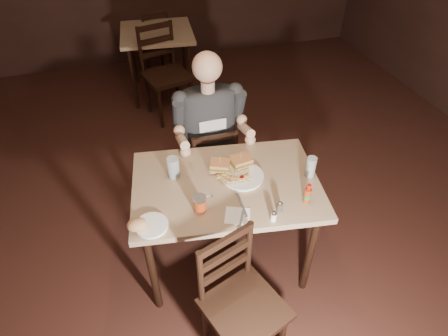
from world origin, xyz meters
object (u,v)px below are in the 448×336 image
object	(u,v)px
bg_chair_near	(167,76)
glass_right	(311,167)
chair_near	(245,309)
bg_table	(157,39)
bg_chair_far	(153,43)
dinner_plate	(242,177)
main_table	(226,193)
side_plate	(152,226)
hot_sauce	(308,193)
diner	(210,118)
chair_far	(210,165)
glass_left	(173,168)
syrup_dispenser	(200,204)

from	to	relation	value
bg_chair_near	glass_right	distance (m)	2.26
chair_near	bg_table	bearing A→B (deg)	69.47
bg_chair_far	dinner_plate	bearing A→B (deg)	79.03
main_table	bg_chair_far	distance (m)	3.19
bg_table	side_plate	bearing A→B (deg)	-98.73
bg_table	hot_sauce	size ratio (longest dim) A/B	6.48
bg_table	diner	world-z (taller)	diner
chair_far	dinner_plate	world-z (taller)	chair_far
chair_far	side_plate	xyz separation A→B (m)	(-0.53, -0.83, 0.36)
bg_table	glass_left	bearing A→B (deg)	-95.67
bg_chair_near	syrup_dispenser	size ratio (longest dim) A/B	9.84
bg_chair_near	dinner_plate	bearing A→B (deg)	-100.65
hot_sauce	side_plate	distance (m)	0.89
chair_near	bg_chair_far	distance (m)	3.82
glass_left	main_table	bearing A→B (deg)	-27.04
diner	dinner_plate	world-z (taller)	diner
glass_right	side_plate	distance (m)	1.02
hot_sauce	glass_left	bearing A→B (deg)	148.23
bg_chair_near	side_plate	size ratio (longest dim) A/B	5.51
glass_right	side_plate	size ratio (longest dim) A/B	0.78
chair_far	glass_left	distance (m)	0.71
main_table	side_plate	world-z (taller)	side_plate
chair_far	dinner_plate	distance (m)	0.69
chair_far	glass_right	distance (m)	0.94
main_table	glass_left	distance (m)	0.37
bg_table	side_plate	distance (m)	2.89
chair_near	diner	distance (m)	1.29
chair_far	bg_chair_far	size ratio (longest dim) A/B	0.99
dinner_plate	hot_sauce	bearing A→B (deg)	-45.89
hot_sauce	syrup_dispenser	xyz separation A→B (m)	(-0.61, 0.11, -0.02)
dinner_plate	chair_near	bearing A→B (deg)	-106.20
dinner_plate	syrup_dispenser	bearing A→B (deg)	-148.81
dinner_plate	glass_right	distance (m)	0.43
chair_near	diner	xyz separation A→B (m)	(0.12, 1.20, 0.46)
dinner_plate	glass_left	bearing A→B (deg)	162.04
diner	glass_right	world-z (taller)	diner
main_table	chair_far	xyz separation A→B (m)	(0.04, 0.60, -0.27)
bg_table	glass_left	xyz separation A→B (m)	(-0.25, -2.48, 0.16)
main_table	bg_table	size ratio (longest dim) A/B	1.44
chair_near	glass_left	xyz separation A→B (m)	(-0.21, 0.79, 0.41)
bg_chair_near	glass_left	bearing A→B (deg)	-112.39
bg_chair_near	chair_near	bearing A→B (deg)	-105.78
dinner_plate	syrup_dispenser	xyz separation A→B (m)	(-0.32, -0.19, 0.04)
bg_chair_near	glass_right	size ratio (longest dim) A/B	7.03
chair_far	chair_near	xyz separation A→B (m)	(-0.12, -1.25, 0.02)
main_table	diner	distance (m)	0.60
chair_far	syrup_dispenser	bearing A→B (deg)	71.35
dinner_plate	bg_table	bearing A→B (deg)	93.53
bg_table	chair_near	bearing A→B (deg)	-90.55
dinner_plate	bg_chair_near	bearing A→B (deg)	94.47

